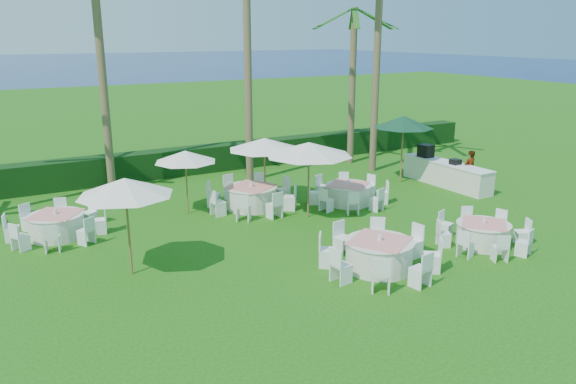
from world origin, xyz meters
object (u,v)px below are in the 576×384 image
object	(u,v)px
umbrella_a	(125,187)
buffet_table	(446,173)
umbrella_b	(309,149)
umbrella_c	(185,156)
staff_person	(469,169)
banquet_table_f	(348,193)
banquet_table_c	(483,234)
banquet_table_b	(379,254)
banquet_table_d	(57,225)
umbrella_green	(404,122)
banquet_table_e	(252,197)
umbrella_d	(264,144)

from	to	relation	value
umbrella_a	buffet_table	bearing A→B (deg)	10.55
umbrella_b	buffet_table	xyz separation A→B (m)	(7.31, 0.76, -1.90)
umbrella_c	staff_person	xyz separation A→B (m)	(11.42, -2.49, -1.30)
banquet_table_f	staff_person	xyz separation A→B (m)	(5.67, -0.66, 0.40)
umbrella_a	banquet_table_f	bearing A→B (deg)	15.51
banquet_table_c	banquet_table_f	xyz separation A→B (m)	(-1.05, 5.61, 0.02)
staff_person	banquet_table_b	bearing A→B (deg)	29.05
banquet_table_d	umbrella_b	xyz separation A→B (m)	(8.05, -2.18, 2.04)
banquet_table_c	umbrella_c	world-z (taller)	umbrella_c
umbrella_b	umbrella_green	xyz separation A→B (m)	(6.01, 2.12, 0.20)
umbrella_a	umbrella_c	world-z (taller)	umbrella_a
banquet_table_d	umbrella_a	world-z (taller)	umbrella_a
banquet_table_d	umbrella_b	bearing A→B (deg)	-15.17
banquet_table_c	buffet_table	xyz separation A→B (m)	(4.10, 5.77, 0.17)
banquet_table_e	umbrella_green	xyz separation A→B (m)	(7.31, 0.21, 2.20)
umbrella_green	banquet_table_f	bearing A→B (deg)	-158.63
staff_person	umbrella_green	bearing A→B (deg)	-50.45
umbrella_a	umbrella_b	world-z (taller)	umbrella_a
umbrella_green	buffet_table	xyz separation A→B (m)	(1.30, -1.36, -2.10)
banquet_table_c	umbrella_c	size ratio (longest dim) A/B	1.21
banquet_table_b	banquet_table_c	world-z (taller)	banquet_table_b
banquet_table_b	umbrella_c	distance (m)	8.03
umbrella_d	staff_person	world-z (taller)	umbrella_d
banquet_table_d	umbrella_c	size ratio (longest dim) A/B	1.32
umbrella_d	umbrella_a	bearing A→B (deg)	-146.35
banquet_table_d	banquet_table_c	bearing A→B (deg)	-32.57
banquet_table_d	umbrella_a	bearing A→B (deg)	-71.72
banquet_table_e	staff_person	bearing A→B (deg)	-12.08
banquet_table_c	umbrella_c	distance (m)	10.23
umbrella_c	buffet_table	xyz separation A→B (m)	(10.90, -1.68, -1.56)
banquet_table_c	staff_person	world-z (taller)	staff_person
banquet_table_e	umbrella_a	world-z (taller)	umbrella_a
banquet_table_e	umbrella_a	bearing A→B (deg)	-145.24
banquet_table_f	umbrella_a	world-z (taller)	umbrella_a
banquet_table_e	staff_person	distance (m)	9.34
umbrella_d	banquet_table_d	bearing A→B (deg)	-179.58
umbrella_green	umbrella_b	bearing A→B (deg)	-160.61
umbrella_b	staff_person	xyz separation A→B (m)	(7.83, -0.05, -1.64)
banquet_table_b	banquet_table_e	xyz separation A→B (m)	(-0.63, 6.76, 0.00)
banquet_table_e	banquet_table_c	bearing A→B (deg)	-56.86
umbrella_d	umbrella_b	bearing A→B (deg)	-75.70
umbrella_d	banquet_table_c	bearing A→B (deg)	-62.45
umbrella_a	staff_person	xyz separation A→B (m)	(14.54, 1.80, -1.64)
banquet_table_e	umbrella_b	distance (m)	3.06
banquet_table_d	umbrella_c	world-z (taller)	umbrella_c
banquet_table_f	umbrella_green	distance (m)	4.71
banquet_table_b	buffet_table	xyz separation A→B (m)	(7.99, 5.61, 0.11)
banquet_table_d	banquet_table_e	world-z (taller)	banquet_table_e
banquet_table_e	umbrella_c	world-z (taller)	umbrella_c
umbrella_a	umbrella_c	distance (m)	5.32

